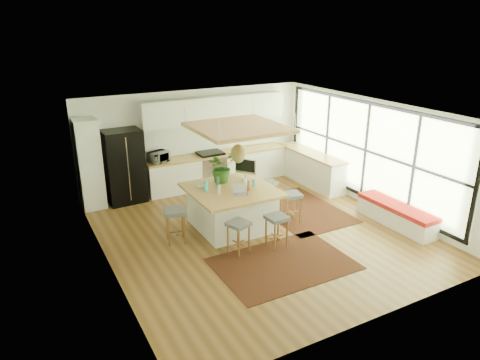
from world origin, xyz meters
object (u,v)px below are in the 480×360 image
monitor (246,168)px  island_plant (221,170)px  laptop (240,189)px  microwave (159,156)px  fridge (124,167)px  stool_near_right (276,230)px  stool_right_front (291,207)px  island (232,208)px  stool_near_left (238,236)px  stool_right_back (266,194)px  stool_left_side (176,226)px

monitor → island_plant: (-0.58, 0.09, 0.03)m
laptop → microwave: (-0.79, 3.07, 0.05)m
fridge → laptop: size_ratio=5.91×
stool_near_right → stool_right_front: bearing=41.8°
island → monitor: (0.60, 0.44, 0.72)m
stool_near_left → stool_right_back: bearing=44.9°
fridge → island: (1.71, -2.66, -0.46)m
stool_right_front → stool_right_back: size_ratio=1.01×
fridge → stool_near_left: (1.29, -3.78, -0.57)m
laptop → island: bearing=108.1°
island_plant → microwave: bearing=110.2°
island → stool_right_back: bearing=24.4°
stool_right_front → laptop: laptop is taller
island_plant → stool_near_left: bearing=-104.9°
laptop → stool_right_front: bearing=16.1°
monitor → microwave: (-1.38, 2.24, -0.09)m
stool_near_left → laptop: bearing=58.8°
fridge → stool_left_side: fridge is taller
island → laptop: bearing=-88.1°
stool_right_back → island: bearing=-155.6°
stool_near_right → stool_near_left: bearing=170.4°
monitor → microwave: bearing=176.3°
fridge → stool_right_back: bearing=-37.3°
stool_right_front → monitor: 1.40m
laptop → stool_near_left: bearing=-105.1°
stool_near_left → island: bearing=69.2°
stool_near_right → stool_left_side: bearing=146.4°
island → stool_near_left: size_ratio=2.75×
stool_near_right → island_plant: size_ratio=0.93×
stool_right_back → stool_near_left: bearing=-135.1°
monitor → stool_near_left: bearing=-68.6°
stool_left_side → monitor: (1.97, 0.52, 0.83)m
island → stool_left_side: island is taller
microwave → stool_near_right: bearing=-93.5°
stool_near_right → microwave: 4.17m
stool_near_right → monitor: bearing=83.2°
stool_right_back → island_plant: island_plant is taller
microwave → island_plant: size_ratio=0.70×
microwave → stool_right_front: bearing=-75.2°
fridge → stool_left_side: bearing=-85.4°
stool_near_right → microwave: microwave is taller
stool_right_front → stool_left_side: size_ratio=0.94×
stool_right_front → stool_right_back: (-0.07, 0.98, 0.00)m
fridge → island_plant: fridge is taller
stool_right_back → monitor: bearing=-167.9°
stool_right_back → laptop: 1.75m
stool_near_left → stool_left_side: bearing=132.5°
monitor → laptop: bearing=-70.4°
stool_near_left → stool_left_side: size_ratio=0.90×
fridge → monitor: (2.31, -2.23, 0.26)m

